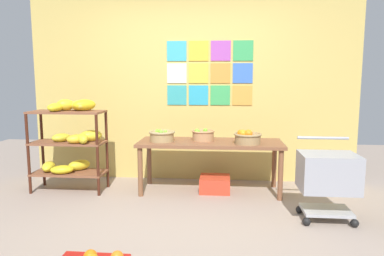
# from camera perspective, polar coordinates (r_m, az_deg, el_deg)

# --- Properties ---
(ground) EXTENTS (9.33, 9.33, 0.00)m
(ground) POSITION_cam_1_polar(r_m,az_deg,el_deg) (3.57, -2.60, -15.59)
(ground) COLOR gray
(back_wall_with_art) EXTENTS (4.53, 0.07, 2.71)m
(back_wall_with_art) POSITION_cam_1_polar(r_m,az_deg,el_deg) (4.96, -0.02, 7.15)
(back_wall_with_art) COLOR tan
(back_wall_with_art) RESTS_ON ground
(banana_shelf_unit) EXTENTS (0.92, 0.50, 1.17)m
(banana_shelf_unit) POSITION_cam_1_polar(r_m,az_deg,el_deg) (4.72, -18.88, -1.42)
(banana_shelf_unit) COLOR #411D11
(banana_shelf_unit) RESTS_ON ground
(display_table) EXTENTS (1.79, 0.64, 0.65)m
(display_table) POSITION_cam_1_polar(r_m,az_deg,el_deg) (4.45, 2.95, -3.07)
(display_table) COLOR brown
(display_table) RESTS_ON ground
(fruit_basket_back_left) EXTENTS (0.29, 0.29, 0.16)m
(fruit_basket_back_left) POSITION_cam_1_polar(r_m,az_deg,el_deg) (4.49, 1.78, -1.10)
(fruit_basket_back_left) COLOR tan
(fruit_basket_back_left) RESTS_ON display_table
(fruit_basket_left) EXTENTS (0.33, 0.33, 0.19)m
(fruit_basket_left) POSITION_cam_1_polar(r_m,az_deg,el_deg) (4.30, 8.89, -1.51)
(fruit_basket_left) COLOR #9B7A4D
(fruit_basket_left) RESTS_ON display_table
(fruit_basket_back_right) EXTENTS (0.33, 0.33, 0.15)m
(fruit_basket_back_right) POSITION_cam_1_polar(r_m,az_deg,el_deg) (4.44, -4.88, -1.22)
(fruit_basket_back_right) COLOR #A58857
(fruit_basket_back_right) RESTS_ON display_table
(produce_crate_under_table) EXTENTS (0.38, 0.36, 0.19)m
(produce_crate_under_table) POSITION_cam_1_polar(r_m,az_deg,el_deg) (4.57, 3.71, -8.99)
(produce_crate_under_table) COLOR red
(produce_crate_under_table) RESTS_ON ground
(shopping_cart) EXTENTS (0.55, 0.47, 0.82)m
(shopping_cart) POSITION_cam_1_polar(r_m,az_deg,el_deg) (3.82, 21.05, -7.07)
(shopping_cart) COLOR black
(shopping_cart) RESTS_ON ground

